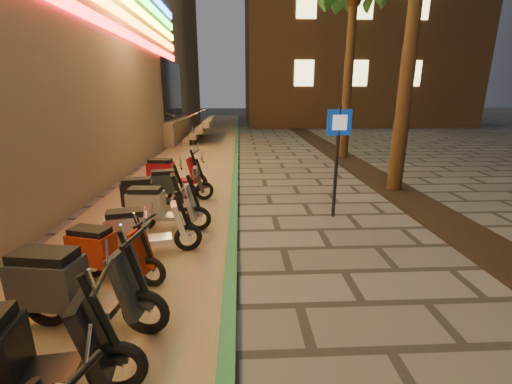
{
  "coord_description": "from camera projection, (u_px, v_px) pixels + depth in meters",
  "views": [
    {
      "loc": [
        -0.74,
        -2.12,
        2.63
      ],
      "look_at": [
        -0.5,
        2.79,
        1.2
      ],
      "focal_mm": 24.0,
      "sensor_mm": 36.0,
      "label": 1
    }
  ],
  "objects": [
    {
      "name": "parking_strip",
      "position": [
        188.0,
        169.0,
        12.27
      ],
      "size": [
        3.4,
        60.0,
        0.01
      ],
      "primitive_type": "cube",
      "color": "#8C7251",
      "rests_on": "ground"
    },
    {
      "name": "green_curb",
      "position": [
        236.0,
        167.0,
        12.33
      ],
      "size": [
        0.18,
        60.0,
        0.1
      ],
      "primitive_type": "cube",
      "color": "#27693D",
      "rests_on": "ground"
    },
    {
      "name": "planting_strip",
      "position": [
        432.0,
        213.0,
        7.75
      ],
      "size": [
        1.2,
        40.0,
        0.02
      ],
      "primitive_type": "cube",
      "color": "black",
      "rests_on": "ground"
    },
    {
      "name": "palm_d",
      "position": [
        354.0,
        1.0,
        12.81
      ],
      "size": [
        2.97,
        3.02,
        7.16
      ],
      "color": "#472D19",
      "rests_on": "ground"
    },
    {
      "name": "pedestrian_sign",
      "position": [
        338.0,
        147.0,
        7.14
      ],
      "size": [
        0.52,
        0.11,
        2.38
      ],
      "rotation": [
        0.0,
        0.0,
        0.12
      ],
      "color": "black",
      "rests_on": "ground"
    },
    {
      "name": "scooter_5",
      "position": [
        9.0,
        355.0,
        2.84
      ],
      "size": [
        1.75,
        0.68,
        1.23
      ],
      "rotation": [
        0.0,
        0.0,
        0.12
      ],
      "color": "black",
      "rests_on": "ground"
    },
    {
      "name": "scooter_6",
      "position": [
        71.0,
        286.0,
        3.82
      ],
      "size": [
        1.79,
        0.74,
        1.25
      ],
      "rotation": [
        0.0,
        0.0,
        -0.16
      ],
      "color": "black",
      "rests_on": "ground"
    },
    {
      "name": "scooter_7",
      "position": [
        106.0,
        252.0,
        4.87
      ],
      "size": [
        1.45,
        0.76,
        1.03
      ],
      "rotation": [
        0.0,
        0.0,
        -0.29
      ],
      "color": "black",
      "rests_on": "ground"
    },
    {
      "name": "scooter_8",
      "position": [
        142.0,
        230.0,
        5.6
      ],
      "size": [
        1.53,
        0.73,
        1.08
      ],
      "rotation": [
        0.0,
        0.0,
        0.24
      ],
      "color": "black",
      "rests_on": "ground"
    },
    {
      "name": "scooter_9",
      "position": [
        159.0,
        206.0,
        6.67
      ],
      "size": [
        1.62,
        0.57,
        1.14
      ],
      "rotation": [
        0.0,
        0.0,
        -0.07
      ],
      "color": "black",
      "rests_on": "ground"
    },
    {
      "name": "scooter_10",
      "position": [
        149.0,
        194.0,
        7.54
      ],
      "size": [
        1.57,
        0.74,
        1.11
      ],
      "rotation": [
        0.0,
        0.0,
        0.22
      ],
      "color": "black",
      "rests_on": "ground"
    },
    {
      "name": "scooter_11",
      "position": [
        174.0,
        184.0,
        8.42
      ],
      "size": [
        1.53,
        0.71,
        1.08
      ],
      "rotation": [
        0.0,
        0.0,
        0.22
      ],
      "color": "black",
      "rests_on": "ground"
    },
    {
      "name": "scooter_12",
      "position": [
        170.0,
        173.0,
        9.41
      ],
      "size": [
        1.65,
        0.61,
        1.16
      ],
      "rotation": [
        0.0,
        0.0,
        -0.1
      ],
      "color": "black",
      "rests_on": "ground"
    }
  ]
}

